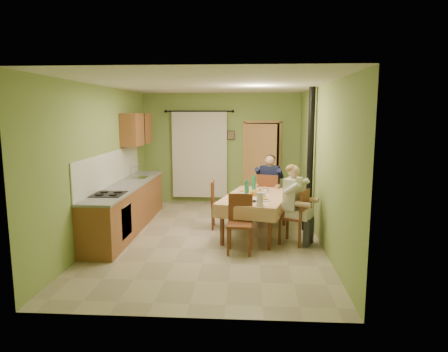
# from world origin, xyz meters

# --- Properties ---
(floor) EXTENTS (4.00, 6.00, 0.01)m
(floor) POSITION_xyz_m (0.00, 0.00, 0.00)
(floor) COLOR tan
(floor) RESTS_ON ground
(room_shell) EXTENTS (4.04, 6.04, 2.82)m
(room_shell) POSITION_xyz_m (0.00, 0.00, 1.82)
(room_shell) COLOR #84A152
(room_shell) RESTS_ON ground
(kitchen_run) EXTENTS (0.64, 3.64, 1.56)m
(kitchen_run) POSITION_xyz_m (-1.71, 0.40, 0.48)
(kitchen_run) COLOR brown
(kitchen_run) RESTS_ON ground
(upper_cabinets) EXTENTS (0.35, 1.40, 0.70)m
(upper_cabinets) POSITION_xyz_m (-1.82, 1.70, 1.95)
(upper_cabinets) COLOR brown
(upper_cabinets) RESTS_ON room_shell
(curtain) EXTENTS (1.70, 0.07, 2.22)m
(curtain) POSITION_xyz_m (-0.55, 2.90, 1.26)
(curtain) COLOR black
(curtain) RESTS_ON ground
(doorway) EXTENTS (0.96, 0.38, 2.15)m
(doorway) POSITION_xyz_m (1.03, 2.89, 1.05)
(doorway) COLOR black
(doorway) RESTS_ON ground
(dining_table) EXTENTS (1.53, 2.07, 0.76)m
(dining_table) POSITION_xyz_m (0.85, 0.22, 0.38)
(dining_table) COLOR tan
(dining_table) RESTS_ON ground
(tableware) EXTENTS (0.69, 1.66, 0.33)m
(tableware) POSITION_xyz_m (0.83, 0.12, 0.83)
(tableware) COLOR white
(tableware) RESTS_ON dining_table
(chair_far) EXTENTS (0.56, 0.56, 1.02)m
(chair_far) POSITION_xyz_m (1.15, 1.31, 0.29)
(chair_far) COLOR brown
(chair_far) RESTS_ON ground
(chair_near) EXTENTS (0.43, 0.43, 0.97)m
(chair_near) POSITION_xyz_m (0.57, -0.80, 0.29)
(chair_near) COLOR brown
(chair_near) RESTS_ON ground
(chair_right) EXTENTS (0.57, 0.57, 0.99)m
(chair_right) POSITION_xyz_m (1.53, -0.28, 0.29)
(chair_right) COLOR brown
(chair_right) RESTS_ON ground
(chair_left) EXTENTS (0.42, 0.42, 0.97)m
(chair_left) POSITION_xyz_m (0.16, 0.61, 0.29)
(chair_left) COLOR brown
(chair_left) RESTS_ON ground
(man_far) EXTENTS (0.64, 0.56, 1.39)m
(man_far) POSITION_xyz_m (1.16, 1.32, 0.88)
(man_far) COLOR #141938
(man_far) RESTS_ON chair_far
(man_right) EXTENTS (0.61, 0.65, 1.39)m
(man_right) POSITION_xyz_m (1.51, -0.28, 0.88)
(man_right) COLOR silver
(man_right) RESTS_ON chair_right
(stove_flue) EXTENTS (0.24, 0.24, 2.80)m
(stove_flue) POSITION_xyz_m (1.90, 0.60, 1.02)
(stove_flue) COLOR black
(stove_flue) RESTS_ON ground
(picture_back) EXTENTS (0.19, 0.03, 0.23)m
(picture_back) POSITION_xyz_m (0.25, 2.97, 1.75)
(picture_back) COLOR black
(picture_back) RESTS_ON room_shell
(picture_right) EXTENTS (0.03, 0.31, 0.21)m
(picture_right) POSITION_xyz_m (1.97, 1.20, 1.85)
(picture_right) COLOR brown
(picture_right) RESTS_ON room_shell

